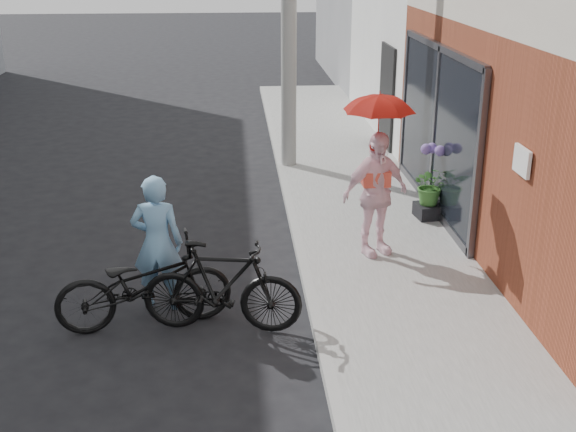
{
  "coord_description": "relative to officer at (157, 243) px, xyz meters",
  "views": [
    {
      "loc": [
        0.08,
        -7.03,
        4.0
      ],
      "look_at": [
        0.67,
        0.63,
        1.1
      ],
      "focal_mm": 45.0,
      "sensor_mm": 36.0,
      "label": 1
    }
  ],
  "objects": [
    {
      "name": "ground",
      "position": [
        0.82,
        -0.64,
        -0.81
      ],
      "size": [
        80.0,
        80.0,
        0.0
      ],
      "primitive_type": "plane",
      "color": "black",
      "rests_on": "ground"
    },
    {
      "name": "sidewalk",
      "position": [
        2.92,
        1.36,
        -0.75
      ],
      "size": [
        2.2,
        24.0,
        0.12
      ],
      "primitive_type": "cube",
      "color": "gray",
      "rests_on": "ground"
    },
    {
      "name": "curb",
      "position": [
        1.76,
        1.36,
        -0.75
      ],
      "size": [
        0.12,
        24.0,
        0.12
      ],
      "primitive_type": "cube",
      "color": "#9E9E99",
      "rests_on": "ground"
    },
    {
      "name": "officer",
      "position": [
        0.0,
        0.0,
        0.0
      ],
      "size": [
        0.62,
        0.44,
        1.62
      ],
      "primitive_type": "imported",
      "rotation": [
        0.0,
        0.0,
        3.05
      ],
      "color": "#73A6CD",
      "rests_on": "ground"
    },
    {
      "name": "bike_left",
      "position": [
        -0.13,
        -0.44,
        -0.3
      ],
      "size": [
        2.02,
        1.02,
        1.01
      ],
      "primitive_type": "imported",
      "rotation": [
        0.0,
        0.0,
        1.76
      ],
      "color": "black",
      "rests_on": "ground"
    },
    {
      "name": "bike_right",
      "position": [
        0.73,
        -0.6,
        -0.28
      ],
      "size": [
        1.81,
        0.77,
        1.05
      ],
      "primitive_type": "imported",
      "rotation": [
        0.0,
        0.0,
        1.41
      ],
      "color": "black",
      "rests_on": "ground"
    },
    {
      "name": "kimono_woman",
      "position": [
        2.72,
        1.11,
        0.14
      ],
      "size": [
        1.05,
        0.76,
        1.66
      ],
      "primitive_type": "imported",
      "rotation": [
        0.0,
        0.0,
        0.4
      ],
      "color": "white",
      "rests_on": "sidewalk"
    },
    {
      "name": "parasol",
      "position": [
        2.72,
        1.11,
        1.35
      ],
      "size": [
        0.87,
        0.87,
        0.76
      ],
      "primitive_type": "imported",
      "color": "red",
      "rests_on": "kimono_woman"
    },
    {
      "name": "planter",
      "position": [
        3.82,
        2.37,
        -0.59
      ],
      "size": [
        0.44,
        0.44,
        0.21
      ],
      "primitive_type": "cube",
      "rotation": [
        0.0,
        0.0,
        0.13
      ],
      "color": "black",
      "rests_on": "sidewalk"
    },
    {
      "name": "potted_plant",
      "position": [
        3.82,
        2.37,
        -0.18
      ],
      "size": [
        0.54,
        0.47,
        0.6
      ],
      "primitive_type": "imported",
      "color": "#3C732E",
      "rests_on": "planter"
    }
  ]
}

